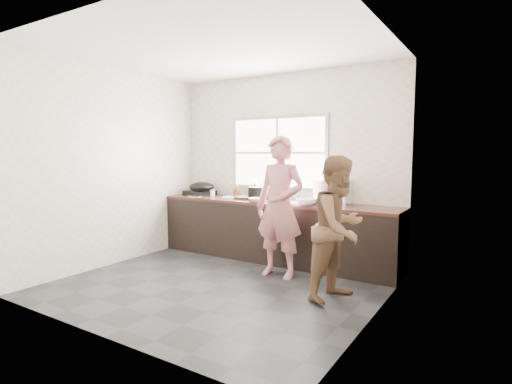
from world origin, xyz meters
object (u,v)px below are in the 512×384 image
Objects in this scene: plate_food at (230,197)px; pot_lid_right at (231,196)px; cutting_board at (246,197)px; wok at (202,187)px; glass_jar at (212,193)px; burner at (201,192)px; bottle_brown_short at (254,192)px; dish_rack at (333,192)px; bottle_green at (255,189)px; person_side at (339,228)px; woman at (280,211)px; bowl_crabs at (306,203)px; bowl_mince at (257,200)px; black_pot at (257,193)px; pot_lid_left at (195,196)px; bottle_brown_tall at (237,192)px; bowl_held at (304,203)px.

plate_food is 0.22m from pot_lid_right.
wok is at bearing 178.91° from cutting_board.
burner is (-0.36, 0.15, -0.02)m from glass_jar.
bottle_brown_short is 0.41× the size of dish_rack.
person_side is at bearing -33.61° from bottle_green.
glass_jar is at bearing 82.97° from person_side.
dish_rack reaches higher than wok.
woman is 6.32× the size of pot_lid_right.
glass_jar is 0.28m from wok.
bottle_green is at bearing 71.02° from person_side.
bottle_brown_short is at bearing 9.86° from wok.
wok is (-0.26, 0.05, 0.09)m from glass_jar.
bottle_brown_short reaches higher than glass_jar.
glass_jar is 0.40× the size of pot_lid_right.
woman is 1.95m from wok.
woman reaches higher than plate_food.
cutting_board is 0.23m from bottle_green.
bowl_crabs is 0.52× the size of wok.
burner reaches higher than bowl_mince.
black_pot is (-0.79, 0.72, 0.13)m from woman.
pot_lid_right is at bearing 178.03° from dish_rack.
black_pot is at bearing -3.43° from burner.
dish_rack is 1.79× the size of pot_lid_left.
bowl_mince is 1.05× the size of bowl_crabs.
pot_lid_right is (0.49, 0.29, 0.00)m from pot_lid_left.
bowl_crabs is 1.35m from plate_food.
dish_rack is at bearing 1.86° from wok.
burner is (-0.99, 0.12, 0.01)m from cutting_board.
pot_lid_left is (-1.21, 0.08, -0.02)m from bowl_mince.
cutting_board reaches higher than pot_lid_right.
cutting_board is 1.44× the size of black_pot.
bottle_green is at bearing 56.79° from bottle_brown_short.
bowl_crabs is (1.08, -0.19, 0.02)m from cutting_board.
woman is at bearing 83.74° from person_side.
bottle_brown_short is at bearing 7.96° from pot_lid_right.
bowl_mince is at bearing -12.28° from wok.
bottle_brown_tall is 0.77m from burner.
woman is at bearing -35.09° from bowl_mince.
wok reaches higher than bowl_mince.
burner is at bearing -179.69° from pot_lid_right.
dish_rack is at bearing 39.13° from person_side.
burner is (-1.33, 0.37, 0.00)m from bowl_mince.
bowl_held is at bearing -14.36° from pot_lid_right.
bowl_mince is 0.51× the size of dish_rack.
glass_jar is (-0.78, -0.08, -0.04)m from black_pot.
bowl_crabs is at bearing 57.53° from person_side.
cutting_board is at bearing 11.36° from pot_lid_left.
black_pot is 0.59× the size of burner.
bottle_brown_short is (-0.13, 0.13, -0.00)m from black_pot.
bowl_held is at bearing -7.78° from wok.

